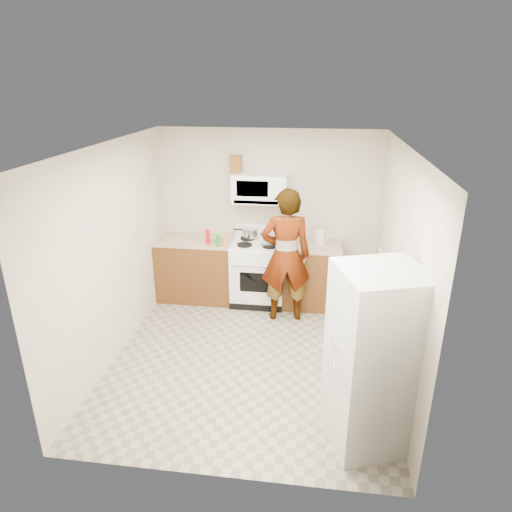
% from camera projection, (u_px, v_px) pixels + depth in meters
% --- Properties ---
extents(floor, '(3.60, 3.60, 0.00)m').
position_uv_depth(floor, '(251.00, 356.00, 5.52)').
color(floor, gray).
rests_on(floor, ground).
extents(back_wall, '(3.20, 0.02, 2.50)m').
position_uv_depth(back_wall, '(268.00, 216.00, 6.71)').
color(back_wall, beige).
rests_on(back_wall, floor).
extents(right_wall, '(0.02, 3.60, 2.50)m').
position_uv_depth(right_wall, '(397.00, 268.00, 4.86)').
color(right_wall, beige).
rests_on(right_wall, floor).
extents(cabinet_left, '(1.12, 0.62, 0.90)m').
position_uv_depth(cabinet_left, '(197.00, 270.00, 6.86)').
color(cabinet_left, brown).
rests_on(cabinet_left, floor).
extents(counter_left, '(1.14, 0.64, 0.03)m').
position_uv_depth(counter_left, '(195.00, 240.00, 6.69)').
color(counter_left, tan).
rests_on(counter_left, cabinet_left).
extents(cabinet_right, '(0.80, 0.62, 0.90)m').
position_uv_depth(cabinet_right, '(311.00, 276.00, 6.64)').
color(cabinet_right, brown).
rests_on(cabinet_right, floor).
extents(counter_right, '(0.82, 0.64, 0.03)m').
position_uv_depth(counter_right, '(313.00, 246.00, 6.47)').
color(counter_right, tan).
rests_on(counter_right, cabinet_right).
extents(gas_range, '(0.76, 0.65, 1.13)m').
position_uv_depth(gas_range, '(258.00, 271.00, 6.72)').
color(gas_range, white).
rests_on(gas_range, floor).
extents(microwave, '(0.76, 0.38, 0.40)m').
position_uv_depth(microwave, '(260.00, 188.00, 6.39)').
color(microwave, white).
rests_on(microwave, back_wall).
extents(person, '(0.74, 0.55, 1.85)m').
position_uv_depth(person, '(286.00, 256.00, 6.09)').
color(person, tan).
rests_on(person, floor).
extents(fridge, '(0.88, 0.88, 1.70)m').
position_uv_depth(fridge, '(374.00, 359.00, 3.99)').
color(fridge, silver).
rests_on(fridge, floor).
extents(kettle, '(0.20, 0.20, 0.18)m').
position_uv_depth(kettle, '(320.00, 237.00, 6.49)').
color(kettle, white).
rests_on(kettle, counter_right).
extents(jug, '(0.15, 0.15, 0.24)m').
position_uv_depth(jug, '(236.00, 164.00, 6.35)').
color(jug, brown).
rests_on(jug, microwave).
extents(saucepan, '(0.23, 0.23, 0.12)m').
position_uv_depth(saucepan, '(250.00, 233.00, 6.71)').
color(saucepan, '#B4B3B8').
rests_on(saucepan, gas_range).
extents(tray, '(0.29, 0.23, 0.05)m').
position_uv_depth(tray, '(270.00, 243.00, 6.45)').
color(tray, silver).
rests_on(tray, gas_range).
extents(bottle_spray, '(0.07, 0.07, 0.21)m').
position_uv_depth(bottle_spray, '(208.00, 237.00, 6.46)').
color(bottle_spray, red).
rests_on(bottle_spray, counter_left).
extents(bottle_hot_sauce, '(0.07, 0.07, 0.16)m').
position_uv_depth(bottle_hot_sauce, '(225.00, 241.00, 6.37)').
color(bottle_hot_sauce, orange).
rests_on(bottle_hot_sauce, counter_left).
extents(bottle_green_cap, '(0.07, 0.07, 0.18)m').
position_uv_depth(bottle_green_cap, '(218.00, 241.00, 6.35)').
color(bottle_green_cap, '#178021').
rests_on(bottle_green_cap, counter_left).
extents(pot_lid, '(0.25, 0.25, 0.01)m').
position_uv_depth(pot_lid, '(218.00, 241.00, 6.61)').
color(pot_lid, white).
rests_on(pot_lid, counter_left).
extents(broom, '(0.14, 0.24, 1.16)m').
position_uv_depth(broom, '(379.00, 286.00, 5.98)').
color(broom, white).
rests_on(broom, floor).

